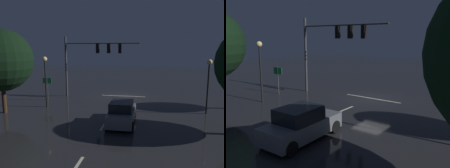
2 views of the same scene
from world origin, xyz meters
TOP-DOWN VIEW (x-y plane):
  - ground_plane at (0.00, 0.00)m, footprint 80.00×80.00m
  - traffic_signal_assembly at (3.35, 1.13)m, footprint 8.26×0.47m
  - lane_dash_far at (0.00, 4.00)m, footprint 0.16×2.20m
  - lane_dash_mid at (0.00, 10.00)m, footprint 0.16×2.20m
  - lane_dash_near at (0.00, 16.00)m, footprint 0.16×2.20m
  - stop_bar at (0.00, -0.05)m, footprint 5.00×0.16m
  - car_approaching at (-1.20, 9.37)m, footprint 2.00×4.41m
  - street_lamp_left_kerb at (-7.86, 5.59)m, footprint 0.44×0.44m
  - street_lamp_right_kerb at (6.39, 6.07)m, footprint 0.44×0.44m
  - route_sign at (7.57, 3.45)m, footprint 0.90×0.21m
  - tree_right_near at (9.03, 8.51)m, footprint 5.19×5.19m

SIDE VIEW (x-z plane):
  - ground_plane at x=0.00m, z-range 0.00..0.00m
  - lane_dash_far at x=0.00m, z-range 0.00..0.01m
  - lane_dash_mid at x=0.00m, z-range 0.00..0.01m
  - lane_dash_near at x=0.00m, z-range 0.00..0.01m
  - stop_bar at x=0.00m, z-range 0.00..0.01m
  - car_approaching at x=-1.20m, z-range -0.05..1.65m
  - route_sign at x=7.57m, z-range 0.54..2.98m
  - street_lamp_left_kerb at x=-7.86m, z-range 0.96..5.54m
  - street_lamp_right_kerb at x=6.39m, z-range 0.97..5.68m
  - tree_right_near at x=9.03m, z-range 0.95..8.04m
  - traffic_signal_assembly at x=3.35m, z-range 1.42..8.11m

